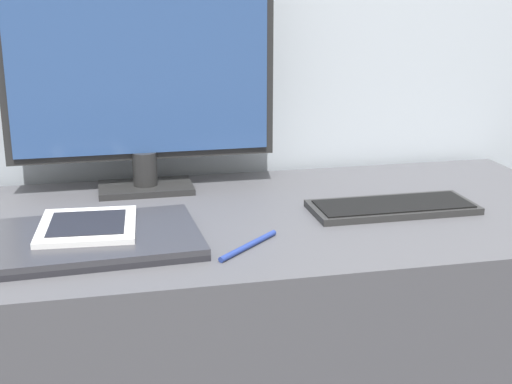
# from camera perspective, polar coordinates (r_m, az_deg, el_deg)

# --- Properties ---
(monitor) EXTENTS (0.51, 0.11, 0.49)m
(monitor) POSITION_cam_1_polar(r_m,az_deg,el_deg) (1.37, -9.28, 10.49)
(monitor) COLOR #262626
(monitor) RESTS_ON desk
(keyboard) EXTENTS (0.30, 0.12, 0.01)m
(keyboard) POSITION_cam_1_polar(r_m,az_deg,el_deg) (1.30, 10.86, -1.17)
(keyboard) COLOR #282828
(keyboard) RESTS_ON desk
(laptop) EXTENTS (0.32, 0.24, 0.02)m
(laptop) POSITION_cam_1_polar(r_m,az_deg,el_deg) (1.14, -12.43, -3.68)
(laptop) COLOR #232328
(laptop) RESTS_ON desk
(ereader) EXTENTS (0.16, 0.18, 0.01)m
(ereader) POSITION_cam_1_polar(r_m,az_deg,el_deg) (1.16, -13.33, -2.64)
(ereader) COLOR white
(ereader) RESTS_ON laptop
(pen) EXTENTS (0.11, 0.11, 0.01)m
(pen) POSITION_cam_1_polar(r_m,az_deg,el_deg) (1.10, -0.59, -4.30)
(pen) COLOR navy
(pen) RESTS_ON desk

